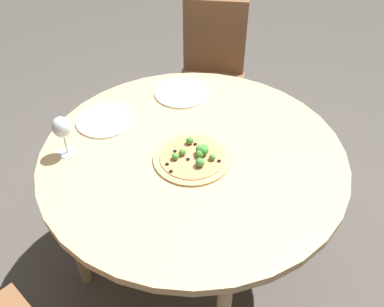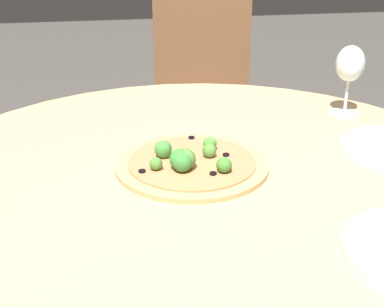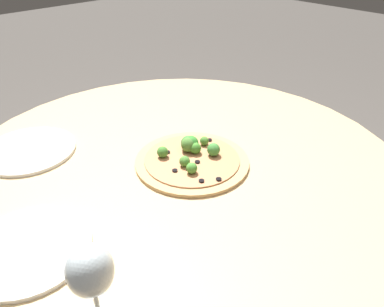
{
  "view_description": "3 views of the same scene",
  "coord_description": "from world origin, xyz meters",
  "views": [
    {
      "loc": [
        -0.71,
        1.08,
        1.89
      ],
      "look_at": [
        -0.02,
        0.03,
        0.78
      ],
      "focal_mm": 40.0,
      "sensor_mm": 36.0,
      "label": 1
    },
    {
      "loc": [
        -0.18,
        -0.92,
        1.21
      ],
      "look_at": [
        -0.02,
        0.03,
        0.78
      ],
      "focal_mm": 50.0,
      "sensor_mm": 36.0,
      "label": 2
    },
    {
      "loc": [
        0.56,
        0.65,
        1.31
      ],
      "look_at": [
        -0.02,
        0.03,
        0.78
      ],
      "focal_mm": 35.0,
      "sensor_mm": 36.0,
      "label": 3
    }
  ],
  "objects": [
    {
      "name": "plate_near",
      "position": [
        0.28,
        -0.33,
        0.75
      ],
      "size": [
        0.26,
        0.26,
        0.01
      ],
      "color": "white",
      "rests_on": "dining_table"
    },
    {
      "name": "dining_table",
      "position": [
        0.0,
        0.0,
        0.69
      ],
      "size": [
        1.24,
        1.24,
        0.75
      ],
      "color": "tan",
      "rests_on": "ground_plane"
    },
    {
      "name": "plate_far",
      "position": [
        0.44,
        0.04,
        0.75
      ],
      "size": [
        0.25,
        0.25,
        0.01
      ],
      "color": "white",
      "rests_on": "dining_table"
    },
    {
      "name": "pizza",
      "position": [
        -0.02,
        0.03,
        0.76
      ],
      "size": [
        0.31,
        0.31,
        0.06
      ],
      "color": "tan",
      "rests_on": "dining_table"
    },
    {
      "name": "wine_glass",
      "position": [
        0.42,
        0.28,
        0.87
      ],
      "size": [
        0.08,
        0.08,
        0.18
      ],
      "color": "silver",
      "rests_on": "dining_table"
    }
  ]
}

